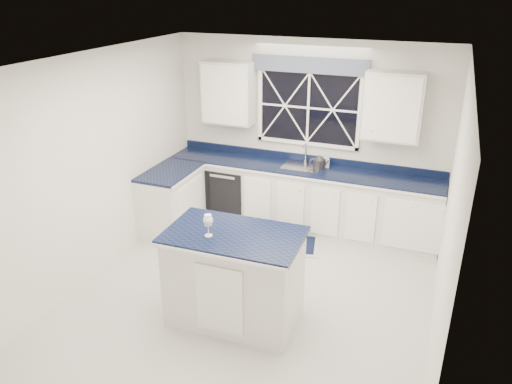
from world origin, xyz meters
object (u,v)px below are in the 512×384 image
at_px(dishwasher, 232,190).
at_px(soap_bottle, 326,160).
at_px(wine_glass, 208,221).
at_px(island, 235,277).
at_px(kettle, 319,162).
at_px(faucet, 305,153).

distance_m(dishwasher, soap_bottle, 1.56).
bearing_deg(wine_glass, island, 32.75).
bearing_deg(dishwasher, wine_glass, -70.91).
bearing_deg(kettle, island, -104.12).
bearing_deg(wine_glass, faucet, 85.19).
distance_m(kettle, soap_bottle, 0.11).
bearing_deg(faucet, soap_bottle, -10.88).
distance_m(island, wine_glass, 0.73).
bearing_deg(soap_bottle, wine_glass, -101.73).
bearing_deg(island, dishwasher, 113.17).
height_order(faucet, island, faucet).
relative_size(island, wine_glass, 6.05).
xyz_separation_m(dishwasher, wine_glass, (0.87, -2.52, 0.80)).
height_order(island, soap_bottle, soap_bottle).
relative_size(dishwasher, soap_bottle, 3.98).
bearing_deg(wine_glass, dishwasher, 109.09).
height_order(faucet, kettle, faucet).
bearing_deg(wine_glass, soap_bottle, 78.27).
bearing_deg(island, faucet, 88.34).
xyz_separation_m(island, wine_glass, (-0.21, -0.14, 0.68)).
bearing_deg(faucet, wine_glass, -94.81).
xyz_separation_m(faucet, kettle, (0.25, -0.14, -0.07)).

